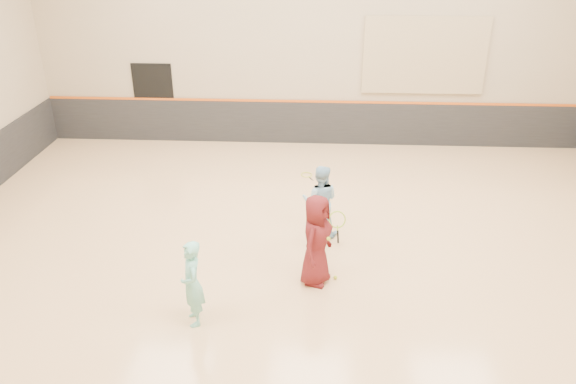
# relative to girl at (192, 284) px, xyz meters

# --- Properties ---
(room) EXTENTS (15.04, 12.04, 6.22)m
(room) POSITION_rel_girl_xyz_m (1.81, 1.96, 0.10)
(room) COLOR tan
(room) RESTS_ON ground
(wainscot_back) EXTENTS (14.90, 0.04, 1.20)m
(wainscot_back) POSITION_rel_girl_xyz_m (1.81, 7.93, -0.11)
(wainscot_back) COLOR #232326
(wainscot_back) RESTS_ON floor
(accent_stripe) EXTENTS (14.90, 0.03, 0.06)m
(accent_stripe) POSITION_rel_girl_xyz_m (1.81, 7.92, 0.51)
(accent_stripe) COLOR #D85914
(accent_stripe) RESTS_ON wall_back
(acoustic_panel) EXTENTS (3.20, 0.08, 2.00)m
(acoustic_panel) POSITION_rel_girl_xyz_m (4.61, 7.91, 1.79)
(acoustic_panel) COLOR tan
(acoustic_panel) RESTS_ON wall_back
(doorway) EXTENTS (1.10, 0.05, 2.20)m
(doorway) POSITION_rel_girl_xyz_m (-2.69, 7.94, 0.39)
(doorway) COLOR black
(doorway) RESTS_ON floor
(girl) EXTENTS (0.49, 0.60, 1.42)m
(girl) POSITION_rel_girl_xyz_m (0.00, 0.00, 0.00)
(girl) COLOR #78D0C1
(girl) RESTS_ON floor
(instructor) EXTENTS (0.76, 0.62, 1.48)m
(instructor) POSITION_rel_girl_xyz_m (1.94, 2.84, 0.03)
(instructor) COLOR #94C4E5
(instructor) RESTS_ON floor
(young_man) EXTENTS (0.78, 0.94, 1.64)m
(young_man) POSITION_rel_girl_xyz_m (1.87, 1.21, 0.11)
(young_man) COLOR #591518
(young_man) RESTS_ON floor
(held_racket) EXTENTS (0.34, 0.34, 0.71)m
(held_racket) POSITION_rel_girl_xyz_m (2.27, 2.59, -0.24)
(held_racket) COLOR #98C32A
(held_racket) RESTS_ON instructor
(spare_racket) EXTENTS (0.62, 0.62, 0.08)m
(spare_racket) POSITION_rel_girl_xyz_m (1.61, 5.70, -0.67)
(spare_racket) COLOR #BECD2D
(spare_racket) RESTS_ON floor
(ball_under_racket) EXTENTS (0.07, 0.07, 0.07)m
(ball_under_racket) POSITION_rel_girl_xyz_m (2.22, 1.27, -0.68)
(ball_under_racket) COLOR #C1DC33
(ball_under_racket) RESTS_ON floor
(ball_in_hand) EXTENTS (0.07, 0.07, 0.07)m
(ball_in_hand) POSITION_rel_girl_xyz_m (2.07, 0.97, 0.28)
(ball_in_hand) COLOR #B3C92E
(ball_in_hand) RESTS_ON young_man
(ball_beside_spare) EXTENTS (0.07, 0.07, 0.07)m
(ball_beside_spare) POSITION_rel_girl_xyz_m (2.14, 4.34, -0.68)
(ball_beside_spare) COLOR #BBD431
(ball_beside_spare) RESTS_ON floor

